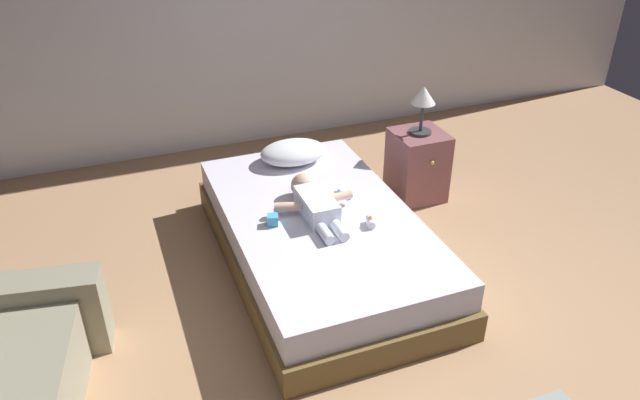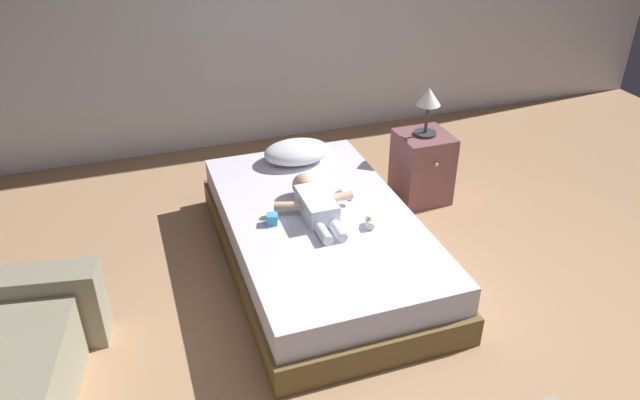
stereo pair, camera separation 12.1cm
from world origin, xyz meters
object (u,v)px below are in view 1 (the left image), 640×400
Objects in this scene: toothbrush at (343,194)px; baby_bottle at (371,221)px; bed at (320,239)px; baby at (314,202)px; lamp at (423,100)px; toy_block at (273,220)px; pillow at (293,152)px; nightstand at (417,165)px.

baby_bottle is at bearing -88.56° from toothbrush.
bed is 0.26m from baby.
toy_block is at bearing -157.06° from lamp.
pillow is 5.89× the size of toy_block.
nightstand is (0.92, -0.20, -0.18)m from pillow.
lamp is at bearing 90.00° from nightstand.
pillow is at bearing 84.05° from bed.
lamp is at bearing 22.94° from toy_block.
lamp reaches higher than baby.
pillow is 0.96m from nightstand.
bed is at bearing -151.52° from lamp.
bed is 0.34m from toothbrush.
baby is 0.28m from toothbrush.
toothbrush is 0.40m from baby_bottle.
nightstand is 0.53m from lamp.
lamp is 1.16m from baby_bottle.
nightstand is at bearing 26.07° from toothbrush.
pillow is 0.60m from toothbrush.
pillow reaches higher than baby_bottle.
baby is 1.15m from nightstand.
lamp is 4.39× the size of toy_block.
baby_bottle is (-0.76, -0.78, -0.39)m from lamp.
baby is 6.44× the size of baby_bottle.
toy_block is (-1.31, -0.56, -0.39)m from lamp.
baby_bottle is at bearing -80.78° from pillow.
baby_bottle is (0.24, -0.24, 0.22)m from bed.
lamp reaches higher than nightstand.
nightstand reaches higher than bed.
bed is 3.80× the size of nightstand.
toothbrush is 1.85× the size of toy_block.
lamp is (0.92, -0.20, 0.34)m from pillow.
bed is 24.82× the size of toy_block.
pillow is 0.90× the size of nightstand.
pillow reaches higher than toy_block.
toothbrush is 0.87m from nightstand.
pillow is (0.08, 0.74, 0.27)m from bed.
pillow reaches higher than bed.
baby_bottle reaches higher than toothbrush.
toy_block is 0.79× the size of baby_bottle.
baby is 1.25× the size of nightstand.
toy_block is 0.59m from baby_bottle.
bed is at bearing -60.83° from baby.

